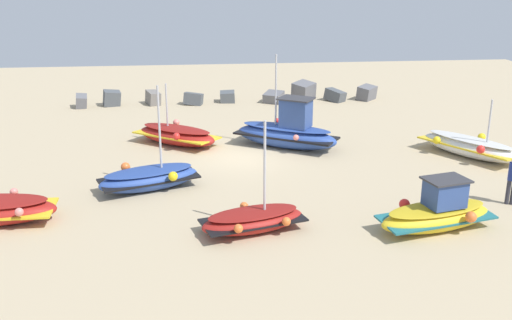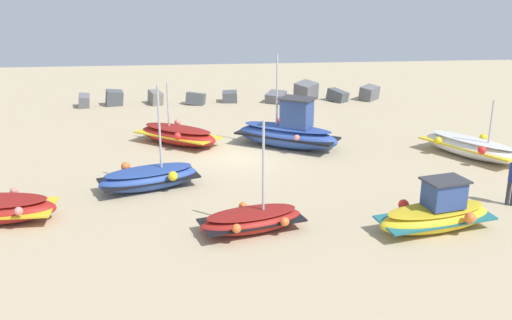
% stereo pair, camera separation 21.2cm
% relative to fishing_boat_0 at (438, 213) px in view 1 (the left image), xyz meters
% --- Properties ---
extents(ground_plane, '(52.07, 52.07, 0.00)m').
position_rel_fishing_boat_0_xyz_m(ground_plane, '(-5.33, 8.16, -0.55)').
color(ground_plane, tan).
extents(fishing_boat_0, '(4.05, 2.15, 1.69)m').
position_rel_fishing_boat_0_xyz_m(fishing_boat_0, '(0.00, 0.00, 0.00)').
color(fishing_boat_0, gold).
rests_on(fishing_boat_0, ground_plane).
extents(fishing_boat_1, '(4.28, 3.78, 2.84)m').
position_rel_fishing_boat_0_xyz_m(fishing_boat_1, '(-8.25, 10.31, -0.10)').
color(fishing_boat_1, maroon).
rests_on(fishing_boat_1, ground_plane).
extents(fishing_boat_2, '(3.71, 4.67, 2.69)m').
position_rel_fishing_boat_0_xyz_m(fishing_boat_2, '(4.39, 7.07, -0.09)').
color(fishing_boat_2, white).
rests_on(fishing_boat_2, ground_plane).
extents(fishing_boat_4, '(3.96, 2.56, 3.87)m').
position_rel_fishing_boat_0_xyz_m(fishing_boat_4, '(-9.14, 4.51, -0.11)').
color(fishing_boat_4, '#2D4C9E').
rests_on(fishing_boat_4, ground_plane).
extents(fishing_boat_5, '(4.92, 3.91, 4.22)m').
position_rel_fishing_boat_0_xyz_m(fishing_boat_5, '(-3.24, 9.23, 0.19)').
color(fishing_boat_5, '#2D4C9E').
rests_on(fishing_boat_5, ground_plane).
extents(fishing_boat_6, '(3.55, 2.20, 3.50)m').
position_rel_fishing_boat_0_xyz_m(fishing_boat_6, '(-5.72, 0.50, -0.18)').
color(fishing_boat_6, maroon).
rests_on(fishing_boat_6, ground_plane).
extents(breakwater_rocks, '(18.40, 2.21, 1.33)m').
position_rel_fishing_boat_0_xyz_m(breakwater_rocks, '(-4.23, 18.90, -0.14)').
color(breakwater_rocks, slate).
rests_on(breakwater_rocks, ground_plane).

